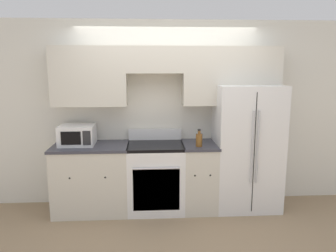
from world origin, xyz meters
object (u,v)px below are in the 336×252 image
(oven_range, at_px, (156,177))
(bottle, at_px, (199,140))
(refrigerator, at_px, (246,147))
(microwave, at_px, (77,135))

(oven_range, distance_m, bottle, 0.81)
(refrigerator, bearing_deg, oven_range, -178.17)
(oven_range, relative_size, microwave, 2.38)
(oven_range, bearing_deg, bottle, -14.74)
(microwave, relative_size, bottle, 1.98)
(oven_range, distance_m, microwave, 1.20)
(microwave, height_order, bottle, microwave)
(oven_range, relative_size, bottle, 4.73)
(oven_range, bearing_deg, microwave, 177.04)
(bottle, bearing_deg, microwave, 172.81)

